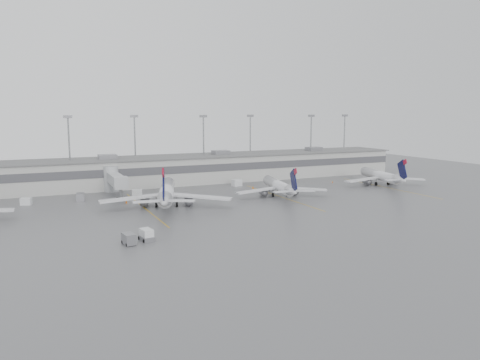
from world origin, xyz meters
name	(u,v)px	position (x,y,z in m)	size (l,w,h in m)	color
ground	(263,223)	(0.00, 0.00, 0.00)	(260.00, 260.00, 0.00)	#565658
terminal	(175,169)	(-0.01, 57.98, 4.17)	(152.00, 17.00, 9.45)	#B3B4AE
light_masts	(169,142)	(0.00, 63.75, 12.03)	(142.40, 8.00, 20.60)	gray
jet_bridge_right	(114,180)	(-20.50, 45.72, 3.87)	(4.00, 17.20, 7.00)	#A4A7A9
stand_markings	(217,202)	(0.00, 24.00, 0.01)	(105.25, 40.00, 0.01)	gold
jet_mid_left	(167,192)	(-12.46, 23.70, 3.35)	(28.36, 32.30, 10.79)	silver
jet_mid_right	(279,186)	(17.55, 24.55, 2.72)	(23.62, 26.75, 8.76)	silver
jet_far_right	(382,176)	(54.28, 28.27, 2.81)	(24.22, 27.49, 9.05)	silver
baggage_tug	(147,236)	(-23.42, -2.69, 0.78)	(2.42, 3.35, 1.99)	silver
baggage_cart	(129,239)	(-26.62, -3.89, 0.96)	(2.05, 3.09, 1.85)	slate
gse_uld_a	(26,201)	(-41.77, 39.21, 0.83)	(2.33, 1.56, 1.65)	silver
gse_uld_b	(137,193)	(-15.77, 39.54, 0.88)	(2.49, 1.66, 1.76)	silver
gse_uld_c	(237,183)	(14.47, 44.46, 0.97)	(2.75, 1.83, 1.95)	silver
gse_loader	(80,197)	(-29.67, 39.22, 0.94)	(1.88, 3.01, 1.88)	slate
cone_b	(126,202)	(-20.13, 31.46, 0.36)	(0.45, 0.45, 0.72)	#EA6404
cone_c	(253,187)	(16.78, 38.38, 0.40)	(0.50, 0.50, 0.79)	#EA6404
cone_d	(332,182)	(43.70, 37.98, 0.31)	(0.39, 0.39, 0.63)	#EA6404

